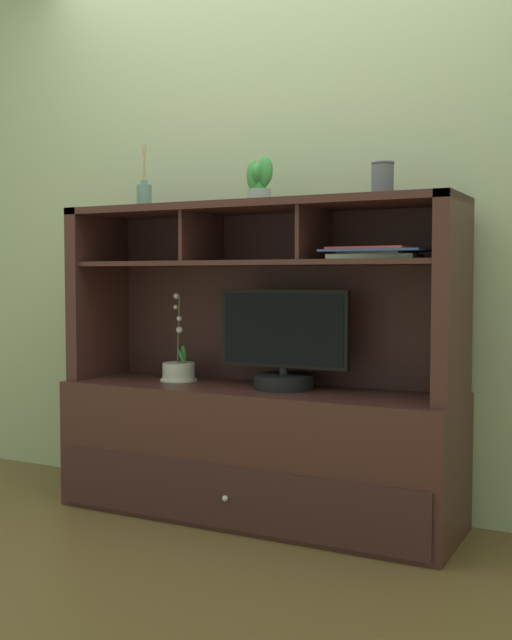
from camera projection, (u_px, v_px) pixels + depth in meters
name	position (u px, v px, depth m)	size (l,w,h in m)	color
floor_plane	(256.00, 518.00, 3.24)	(6.00, 6.00, 0.02)	brown
back_wall	(284.00, 187.00, 3.40)	(6.00, 0.02, 2.80)	#A1B187
media_console	(257.00, 421.00, 3.22)	(1.68, 0.52, 1.31)	#40211E
tv_monitor	(284.00, 349.00, 3.15)	(0.56, 0.25, 0.41)	black
potted_orchid	(179.00, 370.00, 3.40)	(0.16, 0.16, 0.39)	beige
magazine_stack_left	(376.00, 253.00, 2.88)	(0.39, 0.26, 0.05)	slate
diffuser_bottle	(144.00, 196.00, 3.40)	(0.07, 0.07, 0.28)	slate
potted_succulent	(259.00, 182.00, 3.19)	(0.12, 0.11, 0.20)	#8B9F98
ceramic_vase	(383.00, 179.00, 2.89)	(0.09, 0.09, 0.13)	#565763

